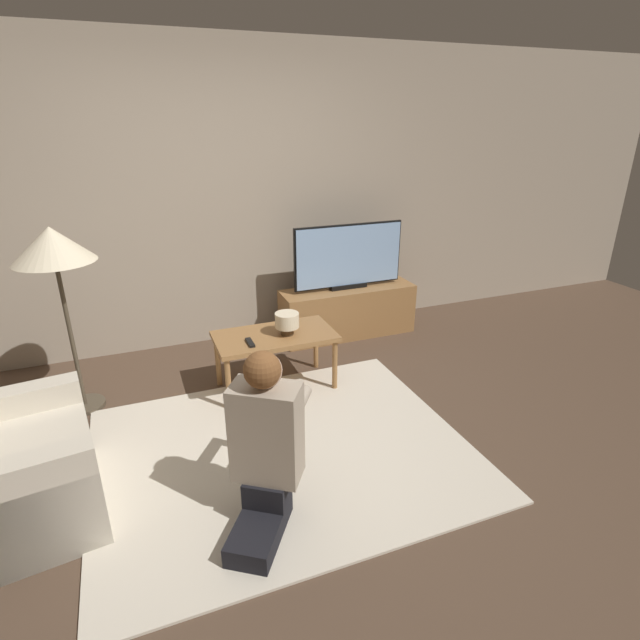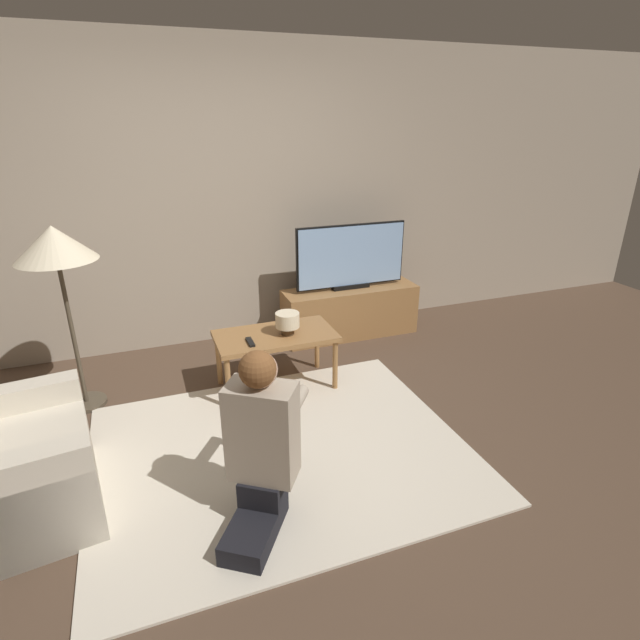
{
  "view_description": "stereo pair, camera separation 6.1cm",
  "coord_description": "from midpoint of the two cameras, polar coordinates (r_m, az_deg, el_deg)",
  "views": [
    {
      "loc": [
        -0.73,
        -2.51,
        1.98
      ],
      "look_at": [
        0.46,
        0.53,
        0.64
      ],
      "focal_mm": 28.0,
      "sensor_mm": 36.0,
      "label": 1
    },
    {
      "loc": [
        -0.68,
        -2.53,
        1.98
      ],
      "look_at": [
        0.46,
        0.53,
        0.64
      ],
      "focal_mm": 28.0,
      "sensor_mm": 36.0,
      "label": 2
    }
  ],
  "objects": [
    {
      "name": "ground_plane",
      "position": [
        3.28,
        -3.88,
        -14.87
      ],
      "size": [
        10.0,
        10.0,
        0.0
      ],
      "primitive_type": "plane",
      "color": "brown"
    },
    {
      "name": "wall_back",
      "position": [
        4.55,
        -11.54,
        13.32
      ],
      "size": [
        10.0,
        0.06,
        2.6
      ],
      "color": "tan",
      "rests_on": "ground_plane"
    },
    {
      "name": "rug",
      "position": [
        3.27,
        -3.89,
        -14.76
      ],
      "size": [
        2.29,
        1.87,
        0.02
      ],
      "color": "beige",
      "rests_on": "ground_plane"
    },
    {
      "name": "tv_stand",
      "position": [
        4.79,
        3.8,
        0.96
      ],
      "size": [
        1.28,
        0.37,
        0.47
      ],
      "color": "olive",
      "rests_on": "ground_plane"
    },
    {
      "name": "tv",
      "position": [
        4.63,
        3.95,
        7.25
      ],
      "size": [
        1.06,
        0.08,
        0.6
      ],
      "color": "black",
      "rests_on": "tv_stand"
    },
    {
      "name": "coffee_table",
      "position": [
        3.8,
        -4.66,
        -2.29
      ],
      "size": [
        0.9,
        0.48,
        0.45
      ],
      "color": "olive",
      "rests_on": "ground_plane"
    },
    {
      "name": "floor_lamp",
      "position": [
        3.69,
        -27.54,
        7.0
      ],
      "size": [
        0.52,
        0.52,
        1.33
      ],
      "color": "#4C4233",
      "rests_on": "ground_plane"
    },
    {
      "name": "person_kneeling",
      "position": [
        2.57,
        -5.99,
        -13.65
      ],
      "size": [
        0.65,
        0.8,
        0.96
      ],
      "rotation": [
        0.0,
        0.0,
        2.55
      ],
      "color": "black",
      "rests_on": "rug"
    },
    {
      "name": "table_lamp",
      "position": [
        3.73,
        -3.27,
        -0.17
      ],
      "size": [
        0.18,
        0.18,
        0.17
      ],
      "color": "#4C3823",
      "rests_on": "coffee_table"
    },
    {
      "name": "remote",
      "position": [
        3.64,
        -7.49,
        -2.51
      ],
      "size": [
        0.04,
        0.15,
        0.02
      ],
      "color": "black",
      "rests_on": "coffee_table"
    }
  ]
}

